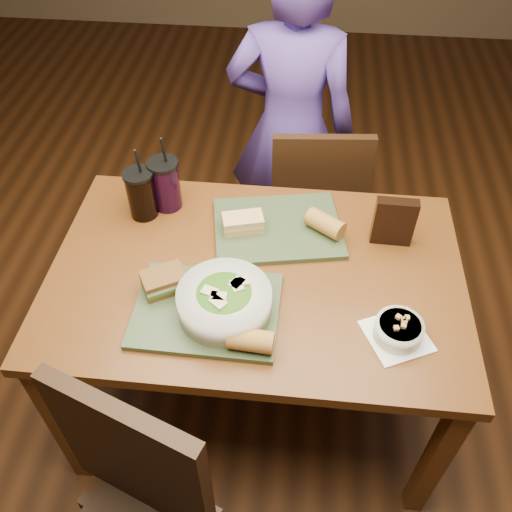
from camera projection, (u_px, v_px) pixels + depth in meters
The scene contains 15 objects.
ground at pixel (256, 393), 2.24m from camera, with size 6.00×6.00×0.00m, color #381C0B.
dining_table at pixel (256, 290), 1.77m from camera, with size 1.30×0.85×0.75m.
chair_far at pixel (317, 202), 2.33m from camera, with size 0.42×0.42×0.89m.
diner at pixel (291, 130), 2.27m from camera, with size 0.54×0.36×1.48m, color #4F3593.
tray_near at pixel (207, 310), 1.58m from camera, with size 0.42×0.32×0.02m, color #334127.
tray_far at pixel (278, 228), 1.83m from camera, with size 0.42×0.32×0.02m, color #334127.
salad_bowl at pixel (224, 300), 1.54m from camera, with size 0.27×0.27×0.09m.
soup_bowl at pixel (399, 330), 1.51m from camera, with size 0.22×0.22×0.07m.
sandwich_near at pixel (164, 281), 1.61m from camera, with size 0.15×0.14×0.06m.
sandwich_far at pixel (243, 223), 1.79m from camera, with size 0.15×0.11×0.05m.
baguette_near at pixel (251, 340), 1.46m from camera, with size 0.06×0.06×0.12m, color #AD7533.
baguette_far at pixel (325, 224), 1.78m from camera, with size 0.06×0.06×0.13m, color #AD7533.
cup_cola at pixel (141, 194), 1.82m from camera, with size 0.10×0.10×0.27m.
cup_berry at pixel (165, 184), 1.85m from camera, with size 0.11×0.11×0.29m.
chip_bag at pixel (394, 222), 1.73m from camera, with size 0.13×0.04×0.17m, color black.
Camera 1 is at (0.12, -1.14, 2.01)m, focal length 38.00 mm.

